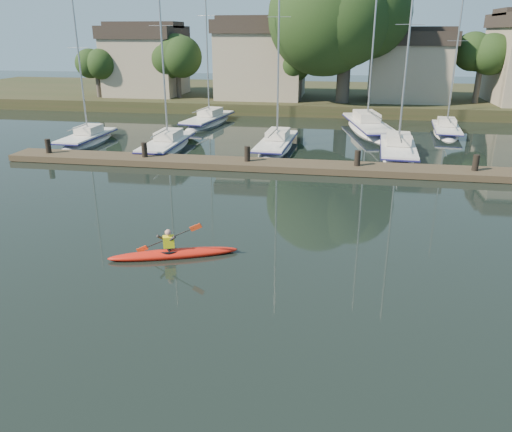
% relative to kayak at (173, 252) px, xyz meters
% --- Properties ---
extents(ground, '(160.00, 160.00, 0.00)m').
position_rel_kayak_xyz_m(ground, '(3.30, -1.98, -0.17)').
color(ground, black).
rests_on(ground, ground).
extents(kayak, '(4.29, 2.04, 1.39)m').
position_rel_kayak_xyz_m(kayak, '(0.00, 0.00, 0.00)').
color(kayak, red).
rests_on(kayak, ground).
extents(dock, '(34.00, 2.00, 1.80)m').
position_rel_kayak_xyz_m(dock, '(3.30, 12.02, 0.04)').
color(dock, '#473728').
rests_on(dock, ground).
extents(sailboat_0, '(2.02, 6.82, 10.78)m').
position_rel_kayak_xyz_m(sailboat_0, '(-11.79, 16.84, -0.35)').
color(sailboat_0, white).
rests_on(sailboat_0, ground).
extents(sailboat_1, '(1.96, 7.91, 12.94)m').
position_rel_kayak_xyz_m(sailboat_1, '(-5.71, 15.82, -0.34)').
color(sailboat_1, white).
rests_on(sailboat_1, ground).
extents(sailboat_2, '(2.33, 8.37, 13.72)m').
position_rel_kayak_xyz_m(sailboat_2, '(1.25, 17.25, -0.34)').
color(sailboat_2, white).
rests_on(sailboat_2, ground).
extents(sailboat_3, '(2.60, 8.23, 13.09)m').
position_rel_kayak_xyz_m(sailboat_3, '(8.86, 16.51, -0.36)').
color(sailboat_3, white).
rests_on(sailboat_3, ground).
extents(sailboat_5, '(3.25, 8.85, 14.32)m').
position_rel_kayak_xyz_m(sailboat_5, '(-5.55, 25.64, -0.35)').
color(sailboat_5, white).
rests_on(sailboat_5, ground).
extents(sailboat_6, '(4.34, 11.22, 17.47)m').
position_rel_kayak_xyz_m(sailboat_6, '(7.36, 24.65, -0.37)').
color(sailboat_6, white).
rests_on(sailboat_6, ground).
extents(sailboat_7, '(2.54, 7.20, 11.37)m').
position_rel_kayak_xyz_m(sailboat_7, '(13.10, 24.36, -0.34)').
color(sailboat_7, white).
rests_on(sailboat_7, ground).
extents(shore, '(90.00, 25.25, 12.75)m').
position_rel_kayak_xyz_m(shore, '(4.91, 38.30, 3.06)').
color(shore, '#252F17').
rests_on(shore, ground).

